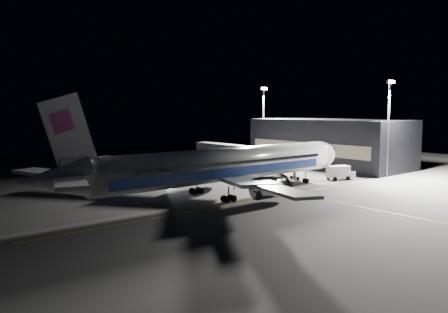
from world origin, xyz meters
TOP-DOWN VIEW (x-y plane):
  - ground at (0.00, 0.00)m, footprint 200.00×200.00m
  - guide_line_main at (10.00, 0.00)m, footprint 0.25×80.00m
  - guide_line_cross at (0.00, -6.00)m, footprint 70.00×0.25m
  - guide_line_side at (22.00, 10.00)m, footprint 0.25×40.00m
  - airliner at (-1.08, 0.00)m, footprint 61.48×54.22m
  - terminal at (45.98, 14.00)m, footprint 18.12×40.00m
  - jet_bridge at (22.00, 18.06)m, footprint 3.60×34.40m
  - floodlight_mast_north at (40.00, 31.99)m, footprint 2.40×0.68m
  - floodlight_mast_south at (40.00, -6.01)m, footprint 2.40×0.67m
  - service_truck at (28.82, -2.17)m, footprint 6.21×4.00m
  - baggage_tug at (-3.86, 14.25)m, footprint 2.59×2.09m
  - safety_cone_a at (-0.24, 5.92)m, footprint 0.35×0.35m
  - safety_cone_b at (5.37, 4.08)m, footprint 0.39×0.39m
  - safety_cone_c at (-0.59, 13.65)m, footprint 0.37×0.37m

SIDE VIEW (x-z plane):
  - ground at x=0.00m, z-range 0.00..0.00m
  - guide_line_main at x=10.00m, z-range 0.00..0.01m
  - guide_line_cross at x=0.00m, z-range 0.00..0.01m
  - guide_line_side at x=22.00m, z-range 0.00..0.01m
  - safety_cone_a at x=-0.24m, z-range 0.00..0.52m
  - safety_cone_c at x=-0.59m, z-range 0.00..0.55m
  - safety_cone_b at x=5.37m, z-range 0.00..0.59m
  - baggage_tug at x=-3.86m, z-range -0.07..1.79m
  - service_truck at x=28.82m, z-range 0.10..3.07m
  - jet_bridge at x=22.00m, z-range 1.43..7.73m
  - airliner at x=-1.08m, z-range -3.16..13.48m
  - terminal at x=45.98m, z-range 0.00..12.00m
  - floodlight_mast_north at x=40.00m, z-range 2.02..22.72m
  - floodlight_mast_south at x=40.00m, z-range 2.02..22.72m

